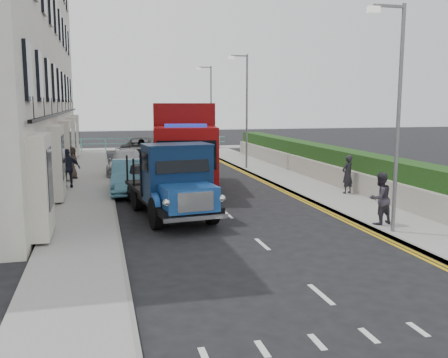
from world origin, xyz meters
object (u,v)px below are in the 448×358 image
(red_lorry, at_px, (183,144))
(parked_car_front, at_px, (144,178))
(pedestrian_east_near, at_px, (347,174))
(lamp_near, at_px, (395,107))
(lamp_far, at_px, (210,104))
(bedford_lorry, at_px, (176,186))
(lamp_mid, at_px, (245,105))

(red_lorry, bearing_deg, parked_car_front, -144.58)
(pedestrian_east_near, bearing_deg, parked_car_front, -40.98)
(lamp_near, distance_m, parked_car_front, 11.75)
(lamp_far, distance_m, pedestrian_east_near, 19.92)
(bedford_lorry, xyz_separation_m, pedestrian_east_near, (8.09, 2.82, -0.26))
(lamp_mid, xyz_separation_m, bedford_lorry, (-6.16, -12.41, -2.77))
(lamp_mid, distance_m, red_lorry, 7.86)
(lamp_near, xyz_separation_m, pedestrian_east_near, (1.92, 6.41, -3.02))
(parked_car_front, bearing_deg, lamp_near, -52.26)
(bedford_lorry, bearing_deg, pedestrian_east_near, 11.97)
(lamp_mid, relative_size, pedestrian_east_near, 4.09)
(bedford_lorry, distance_m, pedestrian_east_near, 8.57)
(lamp_near, distance_m, lamp_far, 26.00)
(parked_car_front, bearing_deg, red_lorry, 28.31)
(pedestrian_east_near, bearing_deg, red_lorry, -52.93)
(lamp_mid, bearing_deg, lamp_far, 90.00)
(lamp_near, height_order, bedford_lorry, lamp_near)
(parked_car_front, xyz_separation_m, pedestrian_east_near, (8.74, -2.59, 0.22))
(bedford_lorry, bearing_deg, lamp_near, -37.45)
(lamp_mid, distance_m, parked_car_front, 10.30)
(lamp_far, xyz_separation_m, red_lorry, (-4.81, -15.94, -1.82))
(lamp_far, height_order, bedford_lorry, lamp_far)
(bedford_lorry, distance_m, parked_car_front, 5.47)
(lamp_mid, height_order, pedestrian_east_near, lamp_mid)
(red_lorry, bearing_deg, lamp_far, 80.90)
(lamp_mid, xyz_separation_m, pedestrian_east_near, (1.92, -9.59, -3.02))
(parked_car_front, bearing_deg, lamp_far, 68.72)
(lamp_mid, distance_m, pedestrian_east_near, 10.24)
(lamp_mid, height_order, parked_car_front, lamp_mid)
(lamp_far, bearing_deg, lamp_mid, -90.00)
(lamp_near, height_order, lamp_mid, same)
(lamp_near, relative_size, parked_car_front, 1.58)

